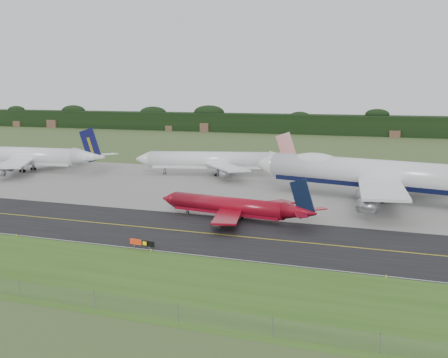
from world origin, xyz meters
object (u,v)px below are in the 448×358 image
Objects in this scene: jet_navy_gold at (27,157)px; jet_red_737 at (235,207)px; jet_ba_747 at (380,174)px; taxiway_sign at (142,243)px; jet_star_tail at (218,161)px.

jet_red_737 is at bearing -26.48° from jet_navy_gold.
jet_ba_747 is 120.77m from jet_navy_gold.
jet_navy_gold is 11.57× the size of taxiway_sign.
jet_red_737 is 7.33× the size of taxiway_sign.
jet_star_tail reaches higher than jet_red_737.
jet_ba_747 is 2.01× the size of jet_red_737.
jet_ba_747 is 62.28m from jet_star_tail.
jet_ba_747 is 1.27× the size of jet_navy_gold.
jet_star_tail is (-31.18, 63.67, 1.94)m from jet_red_737.
jet_navy_gold is 118.27m from taxiway_sign.
jet_navy_gold reaches higher than jet_red_737.
jet_star_tail is at bearing 154.20° from jet_ba_747.
jet_ba_747 reaches higher than taxiway_sign.
jet_ba_747 reaches higher than jet_star_tail.
jet_ba_747 reaches higher than jet_red_737.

